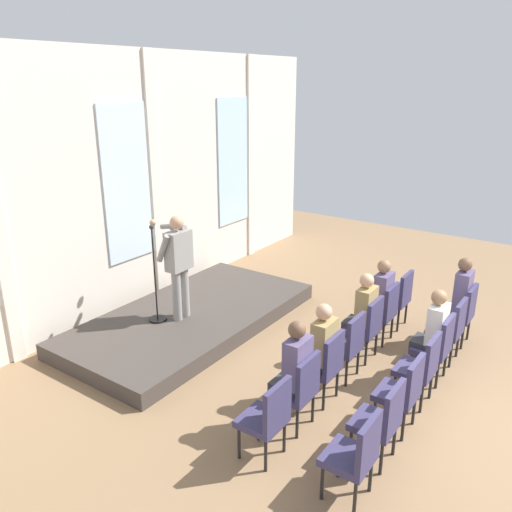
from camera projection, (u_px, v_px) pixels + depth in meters
The scene contains 25 objects.
ground_plane at pixel (483, 425), 6.03m from camera, with size 15.40×15.40×0.00m, color #846647.
rear_partition at pixel (126, 186), 8.55m from camera, with size 10.84×0.14×4.33m.
stage_platform at pixel (192, 318), 8.45m from camera, with size 4.23×2.15×0.25m, color #3F3833.
speaker at pixel (178, 260), 7.88m from camera, with size 0.51×0.69×1.67m.
mic_stand at pixel (156, 300), 7.99m from camera, with size 0.28×0.28×1.55m.
chair_r0_c0 at pixel (268, 415), 5.35m from camera, with size 0.46×0.44×0.94m.
chair_r0_c1 at pixel (299, 387), 5.84m from camera, with size 0.46×0.44×0.94m.
audience_r0_c1 at pixel (293, 369), 5.81m from camera, with size 0.36×0.39×1.35m.
chair_r0_c2 at pixel (325, 363), 6.33m from camera, with size 0.46×0.44×0.94m.
audience_r0_c2 at pixel (320, 347), 6.31m from camera, with size 0.36×0.39×1.32m.
chair_r0_c3 at pixel (347, 343), 6.82m from camera, with size 0.46×0.44×0.94m.
chair_r0_c4 at pixel (367, 325), 7.31m from camera, with size 0.46×0.44×0.94m.
audience_r0_c4 at pixel (362, 311), 7.29m from camera, with size 0.36×0.39×1.30m.
chair_r0_c5 at pixel (384, 309), 7.80m from camera, with size 0.46×0.44×0.94m.
audience_r0_c5 at pixel (379, 296), 7.78m from camera, with size 0.36×0.39×1.32m.
chair_r0_c6 at pixel (398, 296), 8.29m from camera, with size 0.46×0.44×0.94m.
chair_r1_c0 at pixel (356, 453), 4.81m from camera, with size 0.46×0.44×0.94m.
chair_r1_c1 at pixel (382, 418), 5.30m from camera, with size 0.46×0.44×0.94m.
chair_r1_c2 at pixel (404, 389), 5.79m from camera, with size 0.46×0.44×0.94m.
chair_r1_c3 at pixel (422, 365), 6.28m from camera, with size 0.46×0.44×0.94m.
chair_r1_c4 at pixel (437, 344), 6.77m from camera, with size 0.46×0.44×0.94m.
audience_r1_c4 at pixel (432, 330), 6.76m from camera, with size 0.36×0.39×1.30m.
chair_r1_c5 at pixel (450, 326), 7.26m from camera, with size 0.46×0.44×0.94m.
chair_r1_c6 at pixel (462, 311), 7.76m from camera, with size 0.46×0.44×0.94m.
audience_r1_c6 at pixel (459, 296), 7.73m from camera, with size 0.36×0.39×1.37m.
Camera 1 is at (-5.67, -0.70, 3.85)m, focal length 36.10 mm.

